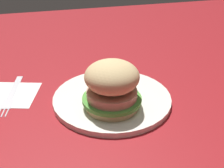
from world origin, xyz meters
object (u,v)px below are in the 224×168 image
Objects in this scene: sandwich at (112,85)px; napkin at (12,94)px; fries_pile at (104,80)px; plate at (112,99)px; fork at (11,94)px.

sandwich reaches higher than napkin.
plate is at bearing 0.54° from fries_pile.
fries_pile is 0.60× the size of fork.
sandwich reaches higher than fries_pile.
fries_pile is at bearing 86.76° from napkin.
plate is at bearing 68.82° from napkin.
napkin is at bearing 168.41° from fork.
fries_pile is (-0.07, -0.00, 0.01)m from plate.
fork is at bearing -92.81° from fries_pile.
plate is 1.46× the size of fork.
fork is (-0.01, -0.21, -0.01)m from fries_pile.
fries_pile is at bearing 87.19° from fork.
sandwich is 0.24m from napkin.
plate is 0.07m from fries_pile.
fork is at bearing -11.59° from napkin.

